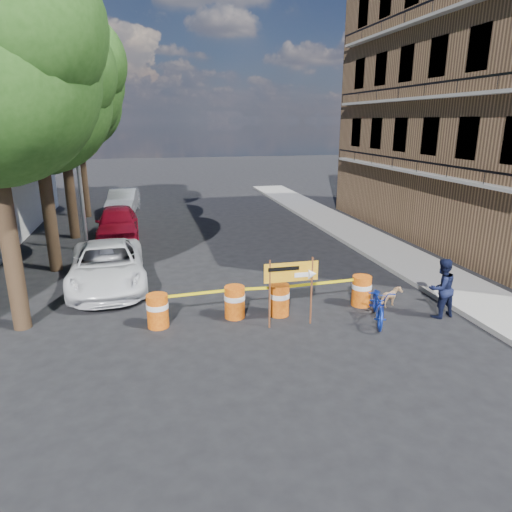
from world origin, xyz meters
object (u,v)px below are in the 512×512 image
bicycle (380,288)px  sedan_silver (123,202)px  barrel_mid_left (235,301)px  barrel_mid_right (279,299)px  detour_sign (298,277)px  pedestrian (442,288)px  suv_white (107,266)px  dog (391,297)px  sedan_red (117,223)px  barrel_far_left (158,310)px  barrel_far_right (361,290)px

bicycle → sedan_silver: bicycle is taller
barrel_mid_left → barrel_mid_right: bearing=-5.8°
barrel_mid_left → detour_sign: detour_sign is taller
pedestrian → bicycle: (-1.81, 0.13, 0.13)m
barrel_mid_left → suv_white: size_ratio=0.18×
bicycle → dog: 1.35m
barrel_mid_right → sedan_red: bearing=115.9°
barrel_far_left → sedan_red: (-1.50, 9.96, 0.30)m
pedestrian → sedan_silver: 19.64m
detour_sign → sedan_red: bearing=115.6°
barrel_far_left → bicycle: (5.84, -1.00, 0.50)m
suv_white → barrel_far_left: bearing=-70.2°
suv_white → sedan_silver: (0.00, 12.70, 0.00)m
sedan_red → dog: bearing=-52.5°
bicycle → barrel_mid_right: bearing=179.5°
pedestrian → dog: size_ratio=2.39×
barrel_far_right → suv_white: suv_white is taller
barrel_mid_right → bicycle: 2.74m
barrel_mid_right → sedan_red: sedan_red is taller
barrel_mid_left → dog: barrel_mid_left is taller
barrel_far_right → sedan_silver: (-7.39, 16.12, 0.24)m
barrel_mid_left → barrel_mid_right: 1.25m
barrel_mid_right → barrel_far_right: (2.56, 0.12, 0.00)m
barrel_mid_left → barrel_far_right: size_ratio=1.00×
pedestrian → suv_white: (-9.14, 4.68, -0.13)m
barrel_mid_left → dog: 4.61m
barrel_mid_right → sedan_silver: size_ratio=0.21×
barrel_far_right → barrel_mid_right: bearing=-177.3°
barrel_mid_right → detour_sign: size_ratio=0.48×
barrel_far_right → bicycle: (-0.05, -1.13, 0.50)m
bicycle → barrel_far_right: bearing=108.7°
bicycle → sedan_red: size_ratio=0.43×
barrel_mid_right → bicycle: bearing=-22.0°
barrel_mid_left → bicycle: size_ratio=0.46×
pedestrian → dog: bearing=-52.6°
pedestrian → sedan_red: size_ratio=0.37×
bicycle → dog: size_ratio=2.76×
barrel_far_left → detour_sign: detour_sign is taller
barrel_mid_left → dog: bearing=-4.1°
barrel_mid_right → detour_sign: 1.21m
suv_white → sedan_silver: 12.70m
barrel_mid_left → detour_sign: bearing=-29.9°
sedan_silver → suv_white: bearing=-84.5°
barrel_mid_left → bicycle: bicycle is taller
detour_sign → sedan_silver: 17.76m
barrel_mid_left → sedan_silver: sedan_silver is taller
pedestrian → sedan_red: 14.37m
sedan_red → bicycle: bearing=-57.6°
dog → suv_white: size_ratio=0.14×
detour_sign → suv_white: 6.71m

